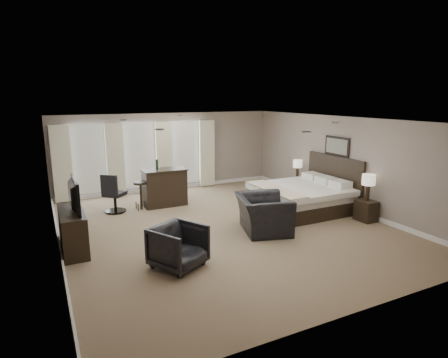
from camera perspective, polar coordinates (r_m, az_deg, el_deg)
name	(u,v)px	position (r m, az deg, el deg)	size (l,w,h in m)	color
room	(224,175)	(8.96, -0.01, 0.63)	(7.60, 8.60, 2.64)	#7A674D
window_bay	(140,157)	(12.46, -12.66, 3.24)	(5.25, 0.20, 2.30)	silver
bed	(304,185)	(10.62, 12.03, -0.88)	(2.31, 2.21, 1.47)	silver
nightstand_near	(366,211)	(10.31, 20.83, -4.53)	(0.40, 0.49, 0.53)	black
nightstand_far	(297,187)	(12.37, 11.02, -1.15)	(0.41, 0.50, 0.54)	black
lamp_near	(368,188)	(10.16, 21.10, -1.24)	(0.33, 0.33, 0.68)	beige
lamp_far	(297,169)	(12.25, 11.13, 1.46)	(0.30, 0.30, 0.61)	beige
wall_art	(337,146)	(11.17, 16.80, 4.81)	(0.04, 0.96, 0.56)	slate
dresser	(73,231)	(8.41, -22.06, -7.31)	(0.47, 1.46, 0.85)	black
tv	(71,207)	(8.26, -22.34, -4.04)	(1.16, 0.67, 0.15)	black
armchair_near	(263,208)	(8.87, 6.00, -4.38)	(1.32, 0.86, 1.16)	black
armchair_far	(178,245)	(7.12, -6.98, -9.89)	(0.86, 0.81, 0.89)	black
bar_counter	(165,187)	(11.05, -9.04, -1.25)	(1.25, 0.65, 1.09)	black
bar_stool_left	(141,196)	(10.82, -12.55, -2.49)	(0.38, 0.38, 0.80)	black
bar_stool_right	(169,191)	(11.31, -8.39, -1.86)	(0.34, 0.34, 0.73)	black
desk_chair	(115,193)	(10.70, -16.33, -2.03)	(0.56, 0.56, 1.10)	black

